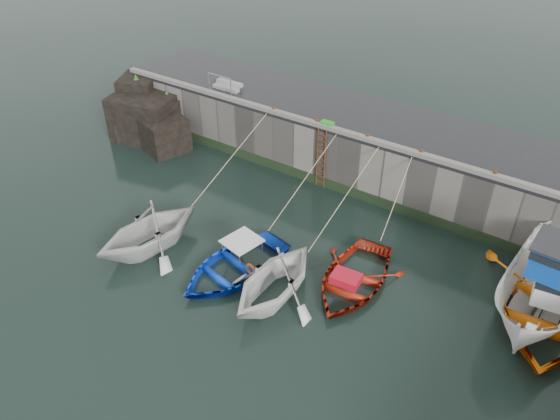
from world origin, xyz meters
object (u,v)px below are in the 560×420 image
Objects in this scene: boat_near_white at (151,247)px; boat_far_white at (544,291)px; bollard_a at (274,110)px; bollard_c at (368,137)px; boat_far_orange at (548,302)px; fish_crate at (327,125)px; boat_near_blue at (234,271)px; bollard_b at (317,122)px; bollard_e at (495,174)px; boat_near_blacktrim at (274,296)px; boat_near_navy at (352,283)px; ladder at (321,159)px; bollard_d at (421,153)px.

boat_far_white reaches higher than boat_near_white.
bollard_a and bollard_c have the same top height.
fish_crate is (-11.46, 3.16, 2.80)m from boat_far_orange.
boat_near_blue is at bearing -67.14° from bollard_a.
bollard_b is (-12.00, 3.11, 2.79)m from boat_far_orange.
bollard_e is (7.68, 7.88, 3.30)m from boat_near_blue.
boat_near_blacktrim is 16.66× the size of bollard_b.
fish_crate is 2.28× the size of bollard_c.
bollard_b is 2.70m from bollard_c.
boat_near_blue is at bearing -88.46° from fish_crate.
bollard_a is (-7.72, 5.78, 3.30)m from boat_near_navy.
boat_far_white is 26.45× the size of bollard_a.
bollard_d is (4.80, 0.34, 1.71)m from ladder.
bollard_b reaches higher than boat_near_navy.
bollard_d is (0.08, 5.78, 3.30)m from boat_near_navy.
boat_near_white is 17.22× the size of bollard_d.
bollard_e is at bearing 56.15° from boat_near_navy.
boat_far_white reaches higher than bollard_a.
bollard_d is at bearing 0.00° from bollard_b.
boat_near_blacktrim reaches higher than boat_near_blue.
boat_near_white is 9.27m from bollard_a.
boat_near_blacktrim is 8.79m from bollard_c.
boat_near_navy is at bearing -66.44° from bollard_c.
boat_near_white is (-3.64, -8.30, -1.59)m from ladder.
boat_near_blue is at bearing -84.05° from bollard_b.
fish_crate reaches higher than boat_near_blacktrim.
boat_near_white reaches higher than boat_near_blacktrim.
bollard_c is 1.00× the size of bollard_e.
ladder is at bearing 108.65° from boat_near_blacktrim.
boat_near_white is 15.82m from boat_far_white.
bollard_c and bollard_e have the same top height.
boat_near_blue is at bearing 174.00° from boat_near_blacktrim.
boat_near_blue is (0.32, -7.54, -1.59)m from ladder.
boat_far_white is 26.45× the size of bollard_c.
bollard_b reaches higher than boat_near_blacktrim.
boat_near_blacktrim is 9.29m from bollard_b.
boat_near_blue is 12.17m from boat_far_orange.
boat_near_blue is 8.59m from fish_crate.
boat_near_navy is (2.20, 2.36, 0.00)m from boat_near_blacktrim.
boat_near_white is at bearing -124.05° from bollard_c.
boat_far_orange is at bearing -24.86° from bollard_d.
bollard_c is at bearing 68.79° from boat_near_white.
boat_near_white is at bearing -134.33° from bollard_d.
boat_far_orange is 29.01× the size of bollard_e.
boat_near_blue is 18.33× the size of bollard_e.
boat_far_orange reaches higher than boat_near_blue.
boat_near_white is at bearing -174.61° from boat_near_blacktrim.
bollard_a is at bearing -179.51° from fish_crate.
bollard_c is at bearing 0.00° from bollard_a.
bollard_c is at bearing 93.00° from boat_near_blacktrim.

